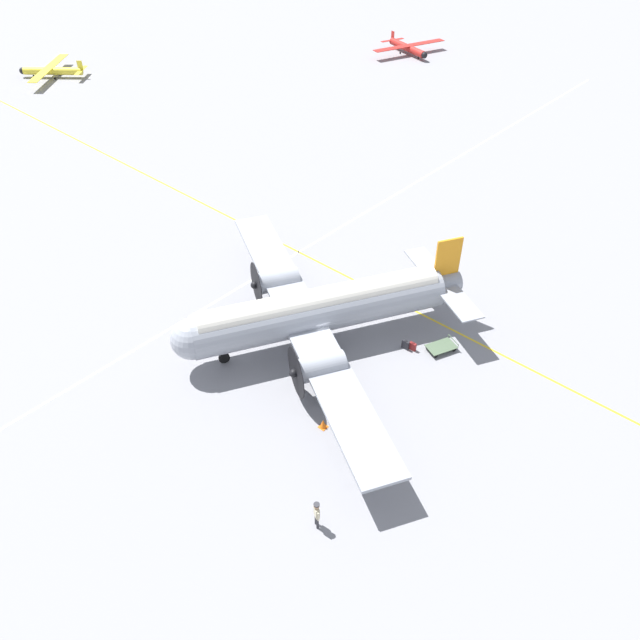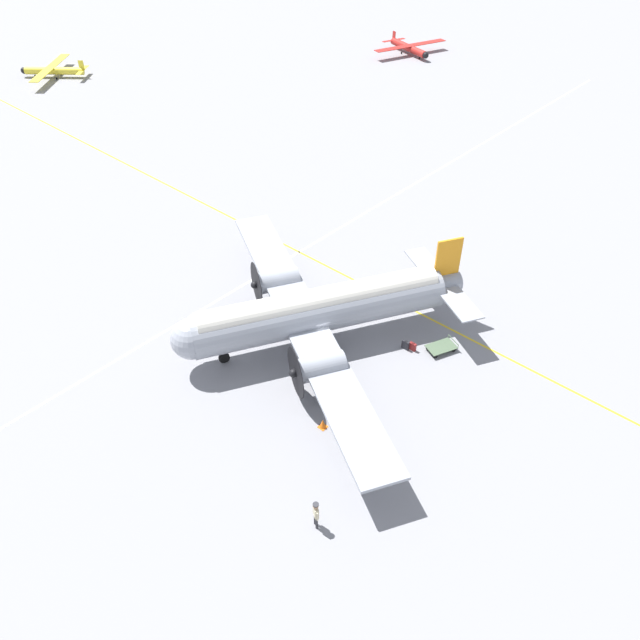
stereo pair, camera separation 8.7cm
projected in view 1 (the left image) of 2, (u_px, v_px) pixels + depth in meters
ground_plane at (320, 340)px, 40.23m from camera, size 300.00×300.00×0.00m
apron_line_eastwest at (382, 294)px, 44.04m from camera, size 120.00×0.16×0.01m
apron_line_northsouth at (235, 290)px, 44.45m from camera, size 0.16×120.00×0.01m
airliner_main at (313, 311)px, 38.50m from camera, size 23.98×18.51×5.89m
crew_foreground at (317, 512)px, 29.13m from camera, size 0.53×0.40×1.76m
suitcase_near_door at (413, 346)px, 39.38m from camera, size 0.45×0.19×0.58m
suitcase_upright_spare at (405, 345)px, 39.43m from camera, size 0.49×0.17×0.66m
baggage_cart at (441, 347)px, 39.35m from camera, size 1.76×2.12×0.56m
light_aircraft_distant at (408, 48)px, 86.64m from camera, size 8.52×11.10×2.15m
light_aircraft_taxiing at (51, 71)px, 79.10m from camera, size 8.55×9.26×2.13m
traffic_cone at (323, 424)px, 34.42m from camera, size 0.45×0.45×0.59m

